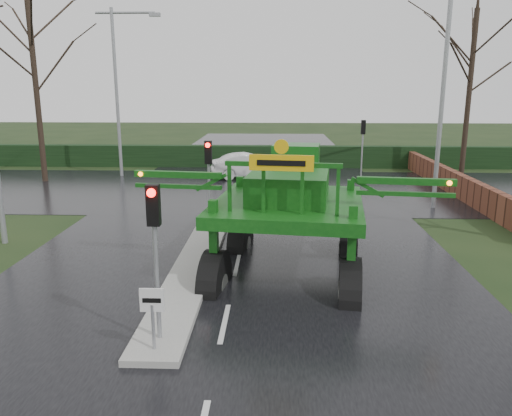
{
  "coord_description": "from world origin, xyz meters",
  "views": [
    {
      "loc": [
        1.15,
        -10.74,
        5.41
      ],
      "look_at": [
        0.62,
        3.39,
        2.0
      ],
      "focal_mm": 35.0,
      "sensor_mm": 36.0,
      "label": 1
    }
  ],
  "objects_px": {
    "traffic_signal_mid": "(209,166)",
    "crop_sprayer": "(215,199)",
    "traffic_signal_far": "(363,136)",
    "street_light_right": "(437,74)",
    "street_light_left_far": "(121,78)",
    "white_sedan": "(249,178)",
    "traffic_signal_near": "(154,229)",
    "keep_left_sign": "(152,309)"
  },
  "relations": [
    {
      "from": "traffic_signal_mid",
      "to": "crop_sprayer",
      "type": "height_order",
      "value": "crop_sprayer"
    },
    {
      "from": "traffic_signal_mid",
      "to": "street_light_left_far",
      "type": "xyz_separation_m",
      "value": [
        -6.89,
        12.51,
        3.4
      ]
    },
    {
      "from": "street_light_left_far",
      "to": "traffic_signal_mid",
      "type": "bearing_deg",
      "value": -61.14
    },
    {
      "from": "traffic_signal_far",
      "to": "traffic_signal_near",
      "type": "bearing_deg",
      "value": 69.64
    },
    {
      "from": "keep_left_sign",
      "to": "street_light_left_far",
      "type": "xyz_separation_m",
      "value": [
        -6.89,
        21.5,
        4.93
      ]
    },
    {
      "from": "street_light_right",
      "to": "crop_sprayer",
      "type": "xyz_separation_m",
      "value": [
        -8.66,
        -9.49,
        -3.54
      ]
    },
    {
      "from": "keep_left_sign",
      "to": "street_light_right",
      "type": "distance_m",
      "value": 17.23
    },
    {
      "from": "keep_left_sign",
      "to": "street_light_right",
      "type": "xyz_separation_m",
      "value": [
        9.49,
        13.5,
        4.93
      ]
    },
    {
      "from": "traffic_signal_far",
      "to": "crop_sprayer",
      "type": "xyz_separation_m",
      "value": [
        -6.97,
        -17.5,
        -0.14
      ]
    },
    {
      "from": "keep_left_sign",
      "to": "traffic_signal_mid",
      "type": "height_order",
      "value": "traffic_signal_mid"
    },
    {
      "from": "traffic_signal_near",
      "to": "white_sedan",
      "type": "height_order",
      "value": "traffic_signal_near"
    },
    {
      "from": "traffic_signal_far",
      "to": "street_light_left_far",
      "type": "distance_m",
      "value": 15.08
    },
    {
      "from": "traffic_signal_near",
      "to": "traffic_signal_far",
      "type": "relative_size",
      "value": 1.0
    },
    {
      "from": "traffic_signal_far",
      "to": "white_sedan",
      "type": "relative_size",
      "value": 0.77
    },
    {
      "from": "traffic_signal_near",
      "to": "white_sedan",
      "type": "bearing_deg",
      "value": 87.56
    },
    {
      "from": "street_light_left_far",
      "to": "white_sedan",
      "type": "relative_size",
      "value": 2.19
    },
    {
      "from": "street_light_left_far",
      "to": "crop_sprayer",
      "type": "distance_m",
      "value": 19.44
    },
    {
      "from": "keep_left_sign",
      "to": "traffic_signal_near",
      "type": "bearing_deg",
      "value": 90.0
    },
    {
      "from": "traffic_signal_near",
      "to": "traffic_signal_mid",
      "type": "xyz_separation_m",
      "value": [
        0.0,
        8.5,
        0.0
      ]
    },
    {
      "from": "traffic_signal_mid",
      "to": "crop_sprayer",
      "type": "bearing_deg",
      "value": -80.52
    },
    {
      "from": "crop_sprayer",
      "to": "street_light_left_far",
      "type": "bearing_deg",
      "value": 121.2
    },
    {
      "from": "traffic_signal_far",
      "to": "street_light_right",
      "type": "height_order",
      "value": "street_light_right"
    },
    {
      "from": "street_light_left_far",
      "to": "traffic_signal_near",
      "type": "bearing_deg",
      "value": -71.83
    },
    {
      "from": "traffic_signal_near",
      "to": "street_light_left_far",
      "type": "distance_m",
      "value": 22.37
    },
    {
      "from": "keep_left_sign",
      "to": "traffic_signal_mid",
      "type": "relative_size",
      "value": 0.38
    },
    {
      "from": "traffic_signal_mid",
      "to": "street_light_left_far",
      "type": "bearing_deg",
      "value": 118.86
    },
    {
      "from": "traffic_signal_far",
      "to": "street_light_right",
      "type": "relative_size",
      "value": 0.35
    },
    {
      "from": "crop_sprayer",
      "to": "white_sedan",
      "type": "relative_size",
      "value": 2.02
    },
    {
      "from": "traffic_signal_mid",
      "to": "white_sedan",
      "type": "xyz_separation_m",
      "value": [
        0.87,
        12.04,
        -2.59
      ]
    },
    {
      "from": "traffic_signal_far",
      "to": "street_light_left_far",
      "type": "height_order",
      "value": "street_light_left_far"
    },
    {
      "from": "keep_left_sign",
      "to": "street_light_left_far",
      "type": "bearing_deg",
      "value": 107.78
    },
    {
      "from": "traffic_signal_near",
      "to": "street_light_right",
      "type": "height_order",
      "value": "street_light_right"
    },
    {
      "from": "traffic_signal_near",
      "to": "street_light_right",
      "type": "bearing_deg",
      "value": 53.87
    },
    {
      "from": "traffic_signal_near",
      "to": "street_light_left_far",
      "type": "bearing_deg",
      "value": 108.17
    },
    {
      "from": "crop_sprayer",
      "to": "white_sedan",
      "type": "xyz_separation_m",
      "value": [
        0.04,
        17.02,
        -2.45
      ]
    },
    {
      "from": "street_light_right",
      "to": "crop_sprayer",
      "type": "height_order",
      "value": "street_light_right"
    },
    {
      "from": "traffic_signal_near",
      "to": "traffic_signal_mid",
      "type": "distance_m",
      "value": 8.5
    },
    {
      "from": "traffic_signal_far",
      "to": "street_light_right",
      "type": "xyz_separation_m",
      "value": [
        1.69,
        -8.01,
        3.4
      ]
    },
    {
      "from": "street_light_right",
      "to": "white_sedan",
      "type": "distance_m",
      "value": 12.92
    },
    {
      "from": "traffic_signal_far",
      "to": "white_sedan",
      "type": "xyz_separation_m",
      "value": [
        -6.93,
        -0.48,
        -2.59
      ]
    },
    {
      "from": "traffic_signal_far",
      "to": "crop_sprayer",
      "type": "height_order",
      "value": "crop_sprayer"
    },
    {
      "from": "crop_sprayer",
      "to": "traffic_signal_far",
      "type": "bearing_deg",
      "value": 75.65
    }
  ]
}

